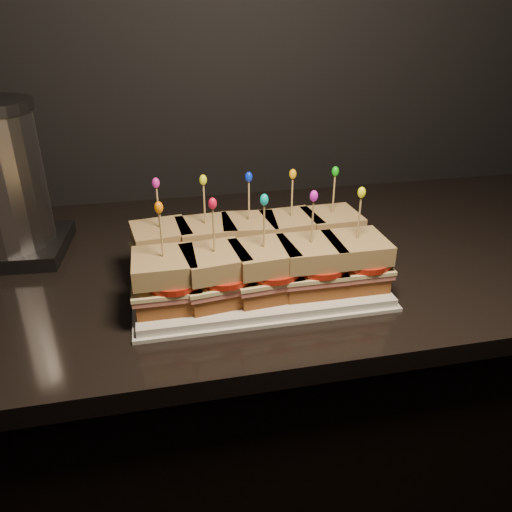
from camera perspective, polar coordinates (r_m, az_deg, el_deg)
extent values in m
cube|color=black|center=(1.22, -0.56, -19.23)|extent=(2.12, 0.66, 0.85)
cube|color=black|center=(0.96, -0.67, -0.41)|extent=(2.16, 0.70, 0.03)
cube|color=silver|center=(0.83, 0.00, -2.85)|extent=(0.39, 0.24, 0.02)
cube|color=silver|center=(0.83, 0.00, -3.21)|extent=(0.40, 0.25, 0.01)
cube|color=#592A0F|center=(0.86, -10.55, -0.81)|extent=(0.10, 0.10, 0.02)
cube|color=#B8594E|center=(0.85, -10.64, 0.17)|extent=(0.11, 0.11, 0.01)
cube|color=beige|center=(0.84, -10.68, 0.60)|extent=(0.11, 0.11, 0.01)
cylinder|color=#B32111|center=(0.84, -9.88, 0.96)|extent=(0.09, 0.09, 0.01)
cube|color=brown|center=(0.83, -10.83, 2.29)|extent=(0.10, 0.10, 0.03)
cylinder|color=tan|center=(0.82, -11.10, 5.20)|extent=(0.00, 0.00, 0.09)
ellipsoid|color=#CA1F95|center=(0.80, -11.37, 8.20)|extent=(0.01, 0.01, 0.02)
cube|color=#592A0F|center=(0.86, -5.62, -0.35)|extent=(0.09, 0.09, 0.02)
cube|color=#B8594E|center=(0.85, -5.67, 0.63)|extent=(0.10, 0.10, 0.01)
cube|color=beige|center=(0.85, -5.69, 1.06)|extent=(0.11, 0.10, 0.01)
cylinder|color=#B32111|center=(0.84, -4.85, 1.43)|extent=(0.09, 0.09, 0.01)
cube|color=brown|center=(0.84, -5.77, 2.75)|extent=(0.10, 0.10, 0.03)
cylinder|color=tan|center=(0.82, -5.91, 5.66)|extent=(0.00, 0.00, 0.09)
ellipsoid|color=#E2EC14|center=(0.81, -6.06, 8.66)|extent=(0.01, 0.01, 0.02)
cube|color=#592A0F|center=(0.87, -0.77, 0.12)|extent=(0.10, 0.10, 0.02)
cube|color=#B8594E|center=(0.86, -0.78, 1.09)|extent=(0.11, 0.10, 0.01)
cube|color=beige|center=(0.86, -0.78, 1.51)|extent=(0.11, 0.11, 0.01)
cylinder|color=#B32111|center=(0.85, 0.08, 1.88)|extent=(0.09, 0.09, 0.01)
cube|color=brown|center=(0.85, -0.79, 3.19)|extent=(0.10, 0.10, 0.03)
cylinder|color=tan|center=(0.83, -0.81, 6.07)|extent=(0.00, 0.00, 0.09)
ellipsoid|color=#0926DC|center=(0.82, -0.83, 9.03)|extent=(0.01, 0.01, 0.02)
cube|color=#592A0F|center=(0.88, 3.93, 0.56)|extent=(0.10, 0.10, 0.02)
cube|color=#B8594E|center=(0.88, 3.96, 1.52)|extent=(0.11, 0.10, 0.01)
cube|color=beige|center=(0.88, 3.98, 1.94)|extent=(0.11, 0.10, 0.01)
cylinder|color=#B32111|center=(0.87, 4.86, 2.29)|extent=(0.09, 0.09, 0.01)
cube|color=brown|center=(0.86, 4.03, 3.59)|extent=(0.10, 0.10, 0.03)
cylinder|color=tan|center=(0.85, 4.13, 6.42)|extent=(0.00, 0.00, 0.09)
ellipsoid|color=#F0A10D|center=(0.83, 4.23, 9.33)|extent=(0.01, 0.01, 0.02)
cube|color=#592A0F|center=(0.91, 8.44, 0.99)|extent=(0.09, 0.09, 0.02)
cube|color=#B8594E|center=(0.90, 8.51, 1.92)|extent=(0.10, 0.10, 0.01)
cube|color=beige|center=(0.90, 8.54, 2.33)|extent=(0.10, 0.10, 0.01)
cylinder|color=#B32111|center=(0.89, 9.42, 2.68)|extent=(0.09, 0.09, 0.01)
cube|color=brown|center=(0.89, 8.65, 3.95)|extent=(0.09, 0.09, 0.03)
cylinder|color=tan|center=(0.87, 8.85, 6.71)|extent=(0.00, 0.00, 0.09)
ellipsoid|color=#11B412|center=(0.86, 9.06, 9.54)|extent=(0.01, 0.01, 0.02)
cube|color=#592A0F|center=(0.76, -10.15, -4.54)|extent=(0.09, 0.09, 0.02)
cube|color=#B8594E|center=(0.75, -10.25, -3.47)|extent=(0.10, 0.09, 0.01)
cube|color=beige|center=(0.75, -10.29, -3.00)|extent=(0.10, 0.10, 0.01)
cylinder|color=#B32111|center=(0.74, -9.38, -2.63)|extent=(0.09, 0.09, 0.01)
cube|color=brown|center=(0.73, -10.46, -1.14)|extent=(0.09, 0.09, 0.03)
cylinder|color=tan|center=(0.71, -10.75, 2.10)|extent=(0.00, 0.00, 0.09)
ellipsoid|color=orange|center=(0.70, -11.05, 5.47)|extent=(0.01, 0.01, 0.02)
cube|color=#592A0F|center=(0.76, -4.58, -3.99)|extent=(0.10, 0.10, 0.02)
cube|color=#B8594E|center=(0.75, -4.62, -2.92)|extent=(0.11, 0.11, 0.01)
cube|color=beige|center=(0.75, -4.64, -2.46)|extent=(0.11, 0.11, 0.01)
cylinder|color=#B32111|center=(0.74, -3.68, -2.07)|extent=(0.09, 0.09, 0.01)
cube|color=brown|center=(0.74, -4.72, -0.59)|extent=(0.10, 0.10, 0.03)
cylinder|color=tan|center=(0.72, -4.85, 2.64)|extent=(0.00, 0.00, 0.09)
ellipsoid|color=red|center=(0.70, -4.99, 6.01)|extent=(0.01, 0.01, 0.02)
cube|color=#592A0F|center=(0.77, 0.87, -3.42)|extent=(0.10, 0.10, 0.02)
cube|color=#B8594E|center=(0.77, 0.88, -2.36)|extent=(0.11, 0.10, 0.01)
cube|color=beige|center=(0.76, 0.88, -1.90)|extent=(0.11, 0.10, 0.01)
cylinder|color=#B32111|center=(0.76, 1.88, -1.51)|extent=(0.09, 0.09, 0.01)
cube|color=brown|center=(0.75, 0.90, -0.05)|extent=(0.10, 0.10, 0.03)
cylinder|color=tan|center=(0.73, 0.92, 3.14)|extent=(0.00, 0.00, 0.09)
ellipsoid|color=#05B8BA|center=(0.71, 0.95, 6.46)|extent=(0.01, 0.01, 0.02)
cube|color=#592A0F|center=(0.79, 6.11, -2.84)|extent=(0.09, 0.09, 0.02)
cube|color=#B8594E|center=(0.78, 6.17, -1.80)|extent=(0.10, 0.09, 0.01)
cube|color=beige|center=(0.78, 6.19, -1.34)|extent=(0.10, 0.10, 0.01)
cylinder|color=#B32111|center=(0.78, 7.20, -0.96)|extent=(0.09, 0.09, 0.01)
cube|color=brown|center=(0.77, 6.29, 0.47)|extent=(0.09, 0.09, 0.03)
cylinder|color=tan|center=(0.75, 6.46, 3.59)|extent=(0.00, 0.00, 0.09)
ellipsoid|color=#D21ACA|center=(0.73, 6.64, 6.84)|extent=(0.01, 0.01, 0.02)
cube|color=#592A0F|center=(0.82, 11.08, -2.27)|extent=(0.09, 0.09, 0.02)
cube|color=#B8594E|center=(0.81, 11.17, -1.25)|extent=(0.10, 0.09, 0.01)
cube|color=beige|center=(0.80, 11.22, -0.81)|extent=(0.10, 0.10, 0.01)
cylinder|color=#B32111|center=(0.80, 12.22, -0.44)|extent=(0.09, 0.09, 0.01)
cube|color=brown|center=(0.79, 11.39, 0.95)|extent=(0.09, 0.09, 0.03)
cylinder|color=tan|center=(0.78, 11.68, 3.99)|extent=(0.00, 0.00, 0.09)
ellipsoid|color=#EAF80D|center=(0.76, 11.99, 7.13)|extent=(0.01, 0.01, 0.02)
cube|color=#262628|center=(1.05, -26.60, 0.91)|extent=(0.23, 0.20, 0.03)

